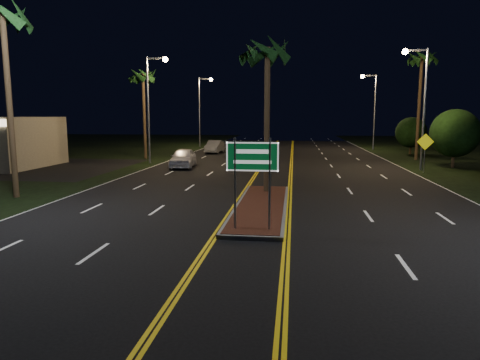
% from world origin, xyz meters
% --- Properties ---
extents(ground, '(120.00, 120.00, 0.00)m').
position_xyz_m(ground, '(0.00, 0.00, 0.00)').
color(ground, black).
rests_on(ground, ground).
extents(median_island, '(2.25, 10.25, 0.17)m').
position_xyz_m(median_island, '(0.00, 7.00, 0.08)').
color(median_island, gray).
rests_on(median_island, ground).
extents(highway_sign, '(1.80, 0.08, 3.20)m').
position_xyz_m(highway_sign, '(0.00, 2.80, 2.40)').
color(highway_sign, gray).
rests_on(highway_sign, ground).
extents(streetlight_left_mid, '(1.91, 0.44, 9.00)m').
position_xyz_m(streetlight_left_mid, '(-10.61, 24.00, 5.66)').
color(streetlight_left_mid, gray).
rests_on(streetlight_left_mid, ground).
extents(streetlight_left_far, '(1.91, 0.44, 9.00)m').
position_xyz_m(streetlight_left_far, '(-10.61, 44.00, 5.66)').
color(streetlight_left_far, gray).
rests_on(streetlight_left_far, ground).
extents(streetlight_right_mid, '(1.91, 0.44, 9.00)m').
position_xyz_m(streetlight_right_mid, '(10.61, 22.00, 5.66)').
color(streetlight_right_mid, gray).
rests_on(streetlight_right_mid, ground).
extents(streetlight_right_far, '(1.91, 0.44, 9.00)m').
position_xyz_m(streetlight_right_far, '(10.61, 42.00, 5.66)').
color(streetlight_right_far, gray).
rests_on(streetlight_right_far, ground).
extents(palm_median, '(2.40, 2.40, 8.30)m').
position_xyz_m(palm_median, '(0.00, 10.50, 7.28)').
color(palm_median, '#382819').
rests_on(palm_median, ground).
extents(palm_left_near, '(2.40, 2.40, 9.80)m').
position_xyz_m(palm_left_near, '(-12.50, 8.00, 8.68)').
color(palm_left_near, '#382819').
rests_on(palm_left_near, ground).
extents(palm_left_far, '(2.40, 2.40, 8.80)m').
position_xyz_m(palm_left_far, '(-12.80, 28.00, 7.75)').
color(palm_left_far, '#382819').
rests_on(palm_left_far, ground).
extents(palm_right_far, '(2.40, 2.40, 10.30)m').
position_xyz_m(palm_right_far, '(12.80, 30.00, 9.14)').
color(palm_right_far, '#382819').
rests_on(palm_right_far, ground).
extents(shrub_mid, '(3.78, 3.78, 4.62)m').
position_xyz_m(shrub_mid, '(14.00, 24.00, 2.73)').
color(shrub_mid, '#382819').
rests_on(shrub_mid, ground).
extents(shrub_far, '(3.24, 3.24, 3.96)m').
position_xyz_m(shrub_far, '(13.80, 36.00, 2.34)').
color(shrub_far, '#382819').
rests_on(shrub_far, ground).
extents(car_near, '(2.80, 5.51, 1.77)m').
position_xyz_m(car_near, '(-7.39, 21.58, 0.88)').
color(car_near, white).
rests_on(car_near, ground).
extents(car_far, '(2.26, 4.85, 1.59)m').
position_xyz_m(car_far, '(-7.40, 35.37, 0.79)').
color(car_far, '#B1B5BC').
rests_on(car_far, ground).
extents(warning_sign, '(1.19, 0.08, 2.83)m').
position_xyz_m(warning_sign, '(10.80, 20.54, 1.87)').
color(warning_sign, gray).
rests_on(warning_sign, ground).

